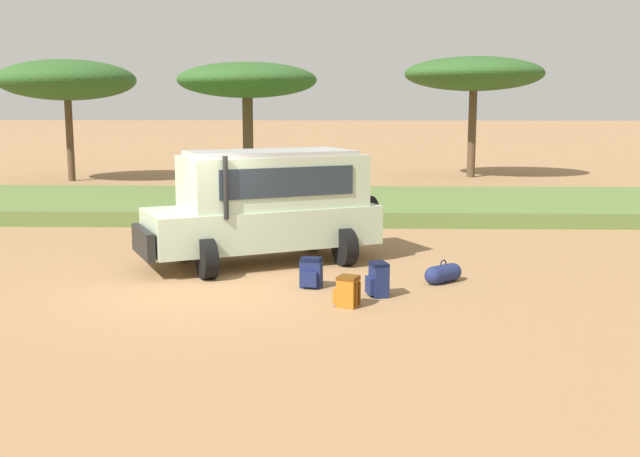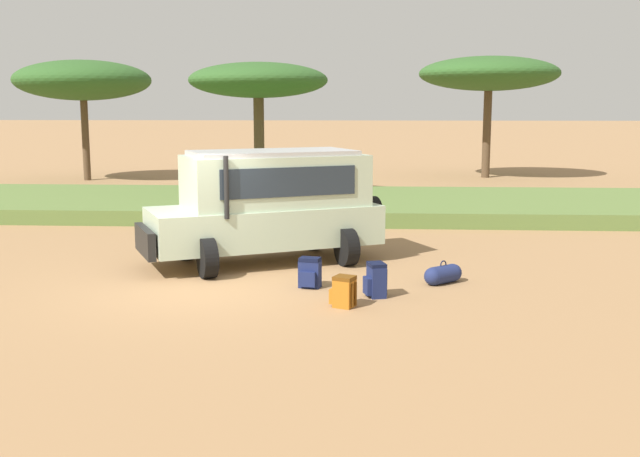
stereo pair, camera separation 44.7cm
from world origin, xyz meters
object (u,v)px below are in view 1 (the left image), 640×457
object	(u,v)px
backpack_near_rear_wheel	(348,292)
duffel_bag_low_black_case	(443,274)
safari_vehicle	(267,204)
backpack_beside_front_wheel	(378,280)
backpack_cluster_center	(311,273)
acacia_tree_centre_back	(474,74)
acacia_tree_far_left	(67,80)
acacia_tree_left_mid	(247,81)

from	to	relation	value
backpack_near_rear_wheel	duffel_bag_low_black_case	bearing A→B (deg)	44.18
safari_vehicle	backpack_beside_front_wheel	bearing A→B (deg)	-51.57
backpack_cluster_center	acacia_tree_centre_back	size ratio (longest dim) A/B	0.09
safari_vehicle	acacia_tree_far_left	xyz separation A→B (m)	(-10.68, 17.65, 3.20)
safari_vehicle	backpack_near_rear_wheel	xyz separation A→B (m)	(1.73, -3.58, -1.03)
backpack_cluster_center	duffel_bag_low_black_case	bearing A→B (deg)	10.83
backpack_cluster_center	acacia_tree_far_left	bearing A→B (deg)	120.50
backpack_near_rear_wheel	safari_vehicle	bearing A→B (deg)	115.72
backpack_beside_front_wheel	acacia_tree_centre_back	distance (m)	24.01
safari_vehicle	backpack_cluster_center	distance (m)	2.69
backpack_near_rear_wheel	duffel_bag_low_black_case	distance (m)	2.60
backpack_beside_front_wheel	acacia_tree_centre_back	size ratio (longest dim) A/B	0.10
safari_vehicle	duffel_bag_low_black_case	distance (m)	4.16
backpack_beside_front_wheel	acacia_tree_centre_back	xyz separation A→B (m)	(5.52, 22.92, 4.53)
acacia_tree_left_mid	acacia_tree_centre_back	size ratio (longest dim) A/B	0.77
backpack_cluster_center	backpack_near_rear_wheel	xyz separation A→B (m)	(0.68, -1.32, -0.02)
backpack_cluster_center	duffel_bag_low_black_case	size ratio (longest dim) A/B	0.75
safari_vehicle	acacia_tree_centre_back	bearing A→B (deg)	68.73
safari_vehicle	acacia_tree_left_mid	size ratio (longest dim) A/B	1.07
duffel_bag_low_black_case	acacia_tree_far_left	world-z (taller)	acacia_tree_far_left
safari_vehicle	backpack_cluster_center	bearing A→B (deg)	-65.14
safari_vehicle	backpack_near_rear_wheel	world-z (taller)	safari_vehicle
backpack_beside_front_wheel	acacia_tree_left_mid	bearing A→B (deg)	106.13
duffel_bag_low_black_case	acacia_tree_centre_back	distance (m)	22.71
backpack_beside_front_wheel	acacia_tree_far_left	bearing A→B (deg)	122.27
backpack_near_rear_wheel	acacia_tree_left_mid	xyz separation A→B (m)	(-3.51, 14.77, 3.99)
duffel_bag_low_black_case	acacia_tree_centre_back	size ratio (longest dim) A/B	0.12
acacia_tree_left_mid	acacia_tree_centre_back	bearing A→B (deg)	42.74
acacia_tree_left_mid	backpack_near_rear_wheel	bearing A→B (deg)	-76.62
backpack_near_rear_wheel	acacia_tree_far_left	distance (m)	24.96
duffel_bag_low_black_case	acacia_tree_left_mid	bearing A→B (deg)	112.53
acacia_tree_centre_back	backpack_beside_front_wheel	bearing A→B (deg)	-103.55
backpack_near_rear_wheel	backpack_beside_front_wheel	bearing A→B (deg)	52.17
acacia_tree_far_left	acacia_tree_centre_back	size ratio (longest dim) A/B	0.94
backpack_beside_front_wheel	duffel_bag_low_black_case	world-z (taller)	backpack_beside_front_wheel
backpack_beside_front_wheel	backpack_cluster_center	world-z (taller)	backpack_beside_front_wheel
safari_vehicle	acacia_tree_centre_back	distance (m)	21.80
backpack_cluster_center	acacia_tree_left_mid	size ratio (longest dim) A/B	0.11
backpack_cluster_center	duffel_bag_low_black_case	world-z (taller)	backpack_cluster_center
duffel_bag_low_black_case	safari_vehicle	bearing A→B (deg)	153.71
acacia_tree_far_left	backpack_beside_front_wheel	bearing A→B (deg)	-57.73
backpack_beside_front_wheel	backpack_near_rear_wheel	xyz separation A→B (m)	(-0.55, -0.71, -0.04)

